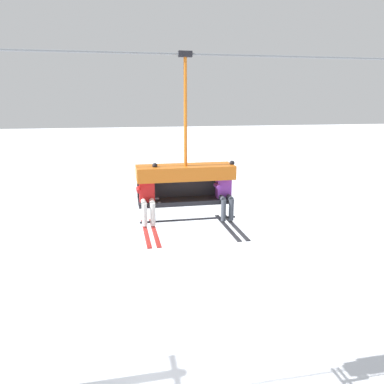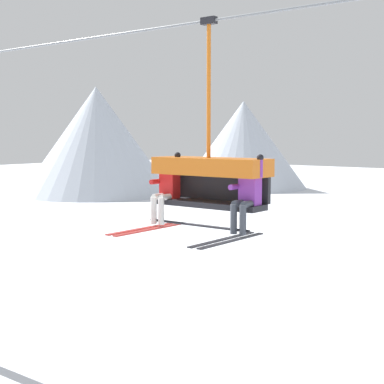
# 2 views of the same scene
# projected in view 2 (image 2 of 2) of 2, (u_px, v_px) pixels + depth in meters

# --- Properties ---
(mountain_peak_west) EXTENTS (16.37, 16.37, 11.45)m
(mountain_peak_west) POSITION_uv_depth(u_px,v_px,m) (97.00, 141.00, 62.80)
(mountain_peak_west) COLOR silver
(mountain_peak_west) RESTS_ON ground_plane
(mountain_peak_central) EXTENTS (15.04, 15.04, 10.32)m
(mountain_peak_central) POSITION_uv_depth(u_px,v_px,m) (243.00, 145.00, 69.89)
(mountain_peak_central) COLOR silver
(mountain_peak_central) RESTS_ON ground_plane
(lift_cable) EXTENTS (19.92, 0.05, 0.05)m
(lift_cable) POSITION_uv_depth(u_px,v_px,m) (198.00, 22.00, 10.00)
(lift_cable) COLOR slate
(chairlift_chair) EXTENTS (2.14, 0.74, 3.52)m
(chairlift_chair) POSITION_uv_depth(u_px,v_px,m) (211.00, 173.00, 10.17)
(chairlift_chair) COLOR #232328
(skier_red) EXTENTS (0.48, 1.70, 1.34)m
(skier_red) POSITION_uv_depth(u_px,v_px,m) (166.00, 188.00, 10.56)
(skier_red) COLOR red
(skier_purple) EXTENTS (0.48, 1.70, 1.34)m
(skier_purple) POSITION_uv_depth(u_px,v_px,m) (246.00, 194.00, 9.50)
(skier_purple) COLOR purple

